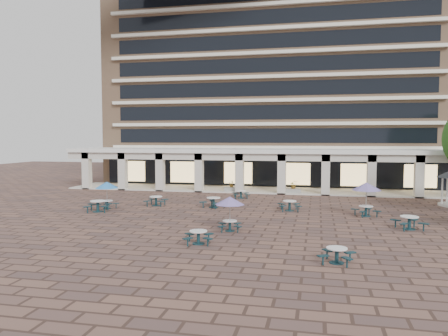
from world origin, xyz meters
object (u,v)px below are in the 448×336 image
at_px(picnic_table_1, 198,236).
at_px(planter_right, 293,188).
at_px(picnic_table_2, 337,254).
at_px(planter_left, 232,188).

height_order(picnic_table_1, planter_right, planter_right).
distance_m(picnic_table_1, picnic_table_2, 7.28).
bearing_deg(planter_right, picnic_table_2, -82.37).
bearing_deg(planter_right, planter_left, 180.00).
distance_m(picnic_table_2, planter_right, 24.11).
height_order(picnic_table_1, picnic_table_2, picnic_table_1).
relative_size(picnic_table_2, planter_right, 1.18).
xyz_separation_m(planter_left, planter_right, (6.26, 0.00, 0.09)).
height_order(planter_left, planter_right, planter_right).
bearing_deg(picnic_table_2, picnic_table_1, 174.13).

